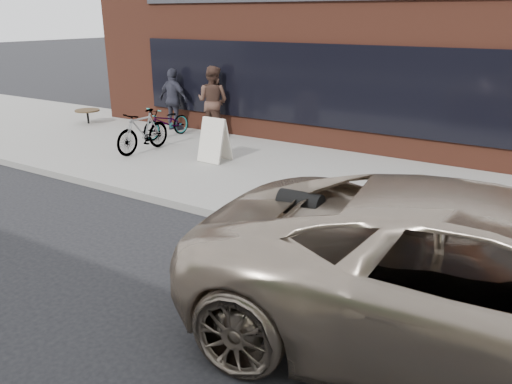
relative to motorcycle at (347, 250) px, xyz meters
The scene contains 11 objects.
ground 3.41m from the motorcycle, 123.40° to the right, with size 120.00×120.00×0.00m, color black.
near_sidewalk 4.63m from the motorcycle, 113.57° to the left, with size 44.00×6.00×0.15m, color gray.
storefront 11.94m from the motorcycle, 108.92° to the left, with size 14.00×10.07×4.50m.
motorcycle is the anchor object (origin of this frame).
minivan 1.70m from the motorcycle, 10.47° to the right, with size 2.86×6.21×1.73m, color tan.
bicycle_front 8.82m from the motorcycle, 145.77° to the left, with size 0.56×1.61×0.85m, color gray.
bicycle_rear 7.61m from the motorcycle, 152.63° to the left, with size 0.48×1.70×1.02m, color gray.
sandwich_sign 6.10m from the motorcycle, 141.67° to the left, with size 0.64×0.59×1.00m.
cafe_table 11.80m from the motorcycle, 154.50° to the left, with size 0.75×0.75×0.43m.
cafe_patron_left 8.61m from the motorcycle, 137.47° to the left, with size 0.93×0.72×1.91m, color #4D3329.
cafe_patron_right 9.69m from the motorcycle, 143.11° to the left, with size 1.04×0.43×1.77m, color #343442.
Camera 1 is at (3.78, -2.40, 3.35)m, focal length 35.00 mm.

